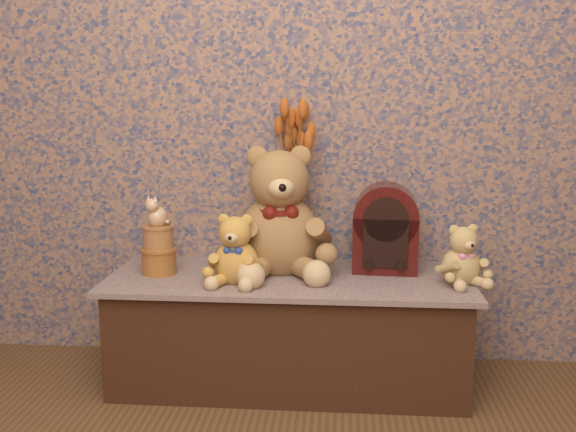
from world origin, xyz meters
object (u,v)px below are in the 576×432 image
object	(u,v)px
biscuit_tin_lower	(159,261)
cathedral_radio	(386,227)
cat_figurine	(157,210)
teddy_small	(462,252)
teddy_medium	(236,246)
ceramic_vase	(296,238)
teddy_large	(279,205)

from	to	relation	value
biscuit_tin_lower	cathedral_radio	bearing A→B (deg)	8.01
biscuit_tin_lower	cat_figurine	size ratio (longest dim) A/B	1.08
teddy_small	biscuit_tin_lower	distance (m)	1.13
teddy_small	cathedral_radio	xyz separation A→B (m)	(-0.26, 0.16, 0.05)
cathedral_radio	biscuit_tin_lower	xyz separation A→B (m)	(-0.87, -0.12, -0.12)
teddy_medium	biscuit_tin_lower	distance (m)	0.34
teddy_medium	cathedral_radio	size ratio (longest dim) A/B	0.80
ceramic_vase	biscuit_tin_lower	size ratio (longest dim) A/B	1.64
teddy_large	teddy_medium	bearing A→B (deg)	-140.28
teddy_large	cat_figurine	distance (m)	0.46
cathedral_radio	cat_figurine	bearing A→B (deg)	-168.75
teddy_small	biscuit_tin_lower	xyz separation A→B (m)	(-1.13, 0.04, -0.07)
teddy_large	teddy_medium	size ratio (longest dim) A/B	1.92
cathedral_radio	biscuit_tin_lower	size ratio (longest dim) A/B	2.59
teddy_large	cat_figurine	world-z (taller)	teddy_large
teddy_small	biscuit_tin_lower	world-z (taller)	teddy_small
biscuit_tin_lower	cat_figurine	xyz separation A→B (m)	(0.00, 0.00, 0.20)
teddy_medium	cathedral_radio	bearing A→B (deg)	26.10
cathedral_radio	cat_figurine	size ratio (longest dim) A/B	2.80
teddy_large	cat_figurine	size ratio (longest dim) A/B	4.30
ceramic_vase	biscuit_tin_lower	world-z (taller)	ceramic_vase
teddy_small	ceramic_vase	world-z (taller)	teddy_small
ceramic_vase	teddy_large	bearing A→B (deg)	-118.70
biscuit_tin_lower	teddy_small	bearing A→B (deg)	-1.98
teddy_large	teddy_medium	distance (m)	0.25
teddy_small	cathedral_radio	world-z (taller)	cathedral_radio
cathedral_radio	ceramic_vase	xyz separation A→B (m)	(-0.35, 0.07, -0.06)
teddy_medium	biscuit_tin_lower	size ratio (longest dim) A/B	2.07
teddy_large	biscuit_tin_lower	world-z (taller)	teddy_large
teddy_small	cat_figurine	world-z (taller)	cat_figurine
teddy_small	cathedral_radio	size ratio (longest dim) A/B	0.69
teddy_large	cathedral_radio	bearing A→B (deg)	-4.35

